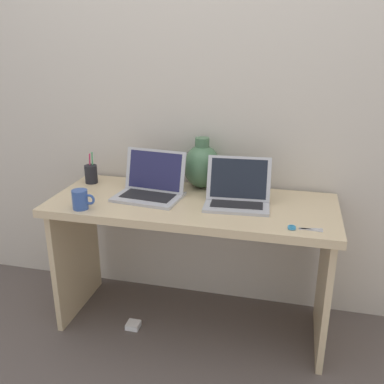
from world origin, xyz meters
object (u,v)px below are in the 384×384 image
(laptop_right, at_px, (238,192))
(power_brick, at_px, (133,325))
(green_vase, at_px, (202,166))
(coffee_mug, at_px, (81,200))
(laptop_left, at_px, (151,185))
(pen_cup, at_px, (91,174))
(scissors, at_px, (299,228))

(laptop_right, bearing_deg, power_brick, -164.27)
(green_vase, height_order, coffee_mug, green_vase)
(laptop_right, bearing_deg, laptop_left, 179.07)
(green_vase, bearing_deg, coffee_mug, -137.80)
(green_vase, xyz_separation_m, power_brick, (-0.30, -0.35, -0.82))
(laptop_left, height_order, power_brick, laptop_left)
(laptop_right, relative_size, pen_cup, 1.87)
(green_vase, bearing_deg, laptop_right, -42.20)
(power_brick, bearing_deg, laptop_left, 63.23)
(scissors, bearing_deg, green_vase, 140.16)
(laptop_left, distance_m, laptop_right, 0.44)
(laptop_left, xyz_separation_m, scissors, (0.74, -0.24, -0.06))
(coffee_mug, relative_size, pen_cup, 0.65)
(coffee_mug, bearing_deg, power_brick, 26.31)
(green_vase, bearing_deg, power_brick, -130.53)
(laptop_left, bearing_deg, pen_cup, 163.35)
(green_vase, bearing_deg, scissors, -39.84)
(coffee_mug, distance_m, pen_cup, 0.39)
(laptop_right, relative_size, coffee_mug, 2.88)
(laptop_right, xyz_separation_m, power_brick, (-0.52, -0.15, -0.76))
(green_vase, distance_m, coffee_mug, 0.66)
(laptop_right, xyz_separation_m, scissors, (0.29, -0.23, -0.06))
(pen_cup, bearing_deg, power_brick, -40.68)
(green_vase, xyz_separation_m, coffee_mug, (-0.49, -0.44, -0.07))
(power_brick, bearing_deg, pen_cup, 139.32)
(laptop_left, xyz_separation_m, power_brick, (-0.08, -0.15, -0.76))
(laptop_right, xyz_separation_m, green_vase, (-0.22, 0.20, 0.06))
(coffee_mug, bearing_deg, scissors, 0.63)
(coffee_mug, relative_size, scissors, 0.77)
(laptop_right, distance_m, pen_cup, 0.85)
(laptop_right, bearing_deg, scissors, -37.93)
(laptop_right, height_order, pen_cup, laptop_right)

